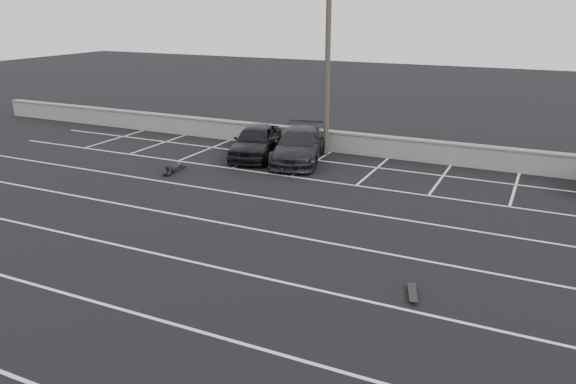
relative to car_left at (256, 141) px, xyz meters
The scene contains 8 objects.
ground 12.37m from the car_left, 66.26° to the right, with size 120.00×120.00×0.00m, color black.
seawall 5.66m from the car_left, 28.49° to the left, with size 50.00×0.45×1.06m.
stall_lines 8.49m from the car_left, 54.66° to the right, with size 36.00×20.05×0.01m.
car_left is the anchor object (origin of this frame).
car_right 2.21m from the car_left, ahead, with size 2.14×5.27×1.53m, color black.
utility_pole 5.45m from the car_left, 32.95° to the left, with size 1.32×0.26×9.86m.
person 4.27m from the car_left, 121.75° to the right, with size 1.35×2.30×0.43m, color black, non-canonical shape.
skateboard 14.80m from the car_left, 45.64° to the right, with size 0.44×0.85×0.10m.
Camera 1 is at (7.99, -12.24, 7.14)m, focal length 35.00 mm.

